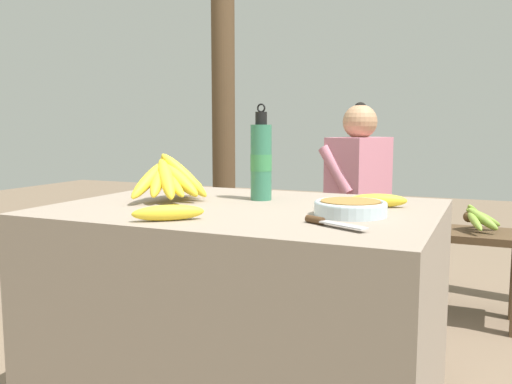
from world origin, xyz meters
name	(u,v)px	position (x,y,z in m)	size (l,w,h in m)	color
market_counter	(246,312)	(0.00, 0.00, 0.35)	(1.18, 0.86, 0.70)	gray
banana_bunch_ripe	(172,178)	(-0.28, 0.01, 0.77)	(0.21, 0.34, 0.17)	#4C381E
serving_bowl	(350,207)	(0.35, -0.05, 0.72)	(0.21, 0.21, 0.04)	silver
water_bottle	(261,161)	(-0.01, 0.15, 0.83)	(0.07, 0.07, 0.33)	#337556
loose_banana_front	(168,213)	(-0.08, -0.32, 0.72)	(0.17, 0.16, 0.04)	yellow
loose_banana_side	(377,201)	(0.39, 0.14, 0.72)	(0.19, 0.10, 0.04)	yellow
knife	(326,222)	(0.33, -0.23, 0.71)	(0.18, 0.11, 0.02)	#BCBCC1
wooden_bench	(384,239)	(0.21, 1.22, 0.37)	(1.46, 0.32, 0.45)	#4C3823
seated_vendor	(350,190)	(0.04, 1.21, 0.62)	(0.46, 0.43, 1.07)	#232328
banana_bunch_green	(478,218)	(0.65, 1.23, 0.51)	(0.19, 0.31, 0.14)	#4C381E
support_post_near	(223,55)	(-0.89, 1.59, 1.40)	(0.15, 0.15, 2.79)	#4C3823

